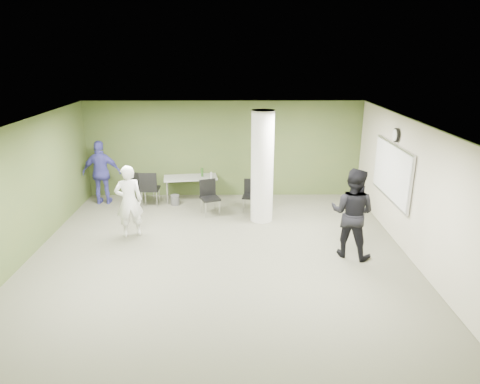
{
  "coord_description": "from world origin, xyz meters",
  "views": [
    {
      "loc": [
        0.36,
        -8.21,
        4.16
      ],
      "look_at": [
        0.44,
        1.0,
        1.09
      ],
      "focal_mm": 32.0,
      "sensor_mm": 36.0,
      "label": 1
    }
  ],
  "objects_px": {
    "chair_back_left": "(149,186)",
    "folding_table": "(191,179)",
    "man_black": "(352,213)",
    "man_blue": "(102,173)",
    "woman_white": "(129,201)"
  },
  "relations": [
    {
      "from": "chair_back_left",
      "to": "folding_table",
      "type": "bearing_deg",
      "value": -157.0
    },
    {
      "from": "folding_table",
      "to": "chair_back_left",
      "type": "distance_m",
      "value": 1.21
    },
    {
      "from": "chair_back_left",
      "to": "man_black",
      "type": "distance_m",
      "value": 5.68
    },
    {
      "from": "man_black",
      "to": "man_blue",
      "type": "height_order",
      "value": "man_black"
    },
    {
      "from": "man_black",
      "to": "man_blue",
      "type": "relative_size",
      "value": 1.06
    },
    {
      "from": "man_black",
      "to": "man_blue",
      "type": "distance_m",
      "value": 6.98
    },
    {
      "from": "man_black",
      "to": "chair_back_left",
      "type": "bearing_deg",
      "value": -2.29
    },
    {
      "from": "chair_back_left",
      "to": "man_blue",
      "type": "relative_size",
      "value": 0.56
    },
    {
      "from": "folding_table",
      "to": "man_blue",
      "type": "relative_size",
      "value": 0.87
    },
    {
      "from": "chair_back_left",
      "to": "woman_white",
      "type": "xyz_separation_m",
      "value": [
        -0.07,
        -1.96,
        0.26
      ]
    },
    {
      "from": "folding_table",
      "to": "man_blue",
      "type": "height_order",
      "value": "man_blue"
    },
    {
      "from": "chair_back_left",
      "to": "woman_white",
      "type": "relative_size",
      "value": 0.59
    },
    {
      "from": "man_blue",
      "to": "man_black",
      "type": "bearing_deg",
      "value": 150.09
    },
    {
      "from": "folding_table",
      "to": "woman_white",
      "type": "distance_m",
      "value": 2.72
    },
    {
      "from": "folding_table",
      "to": "man_blue",
      "type": "bearing_deg",
      "value": 176.66
    }
  ]
}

